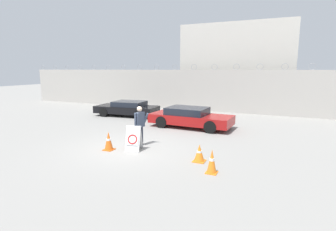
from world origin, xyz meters
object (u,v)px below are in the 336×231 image
Objects in this scene: traffic_cone_near at (109,141)px; parked_car_rear_sedan at (190,117)px; security_guard at (140,124)px; parked_car_front_coupe at (127,108)px; traffic_cone_far at (199,153)px; barricade_sign at (134,138)px; traffic_cone_mid at (212,161)px.

traffic_cone_near is 5.75m from parked_car_rear_sedan.
parked_car_front_coupe is (-4.57, 6.14, -0.42)m from security_guard.
traffic_cone_far is 10.36m from parked_car_front_coupe.
parked_car_rear_sedan is (-2.20, 5.31, 0.28)m from traffic_cone_far.
barricade_sign is at bearing 175.56° from traffic_cone_far.
traffic_cone_near is at bearing -103.79° from parked_car_rear_sedan.
traffic_cone_far is 5.76m from parked_car_rear_sedan.
security_guard is at bearing 51.98° from traffic_cone_near.
parked_car_rear_sedan is at bearing 2.91° from security_guard.
security_guard is at bearing -97.28° from parked_car_rear_sedan.
barricade_sign is at bearing 162.93° from traffic_cone_mid.
traffic_cone_far is 0.14× the size of parked_car_front_coupe.
traffic_cone_mid is 0.17× the size of parked_car_rear_sedan.
security_guard is 0.36× the size of parked_car_rear_sedan.
parked_car_front_coupe is (-3.70, 7.24, 0.17)m from traffic_cone_near.
parked_car_rear_sedan is (5.37, -1.75, 0.04)m from parked_car_front_coupe.
parked_car_rear_sedan reaches higher than traffic_cone_near.
barricade_sign reaches higher than traffic_cone_near.
parked_car_front_coupe is at bearing 50.00° from security_guard.
parked_car_rear_sedan is (1.68, 5.50, 0.21)m from traffic_cone_near.
traffic_cone_mid is (3.60, -1.11, -0.11)m from barricade_sign.
traffic_cone_mid is 11.46m from parked_car_front_coupe.
barricade_sign is at bearing 23.17° from traffic_cone_near.
traffic_cone_far is at bearing -93.72° from security_guard.
parked_car_rear_sedan reaches higher than traffic_cone_far.
traffic_cone_near is at bearing -177.26° from traffic_cone_far.
parked_car_front_coupe is at bearing 136.14° from traffic_cone_mid.
traffic_cone_near is 1.20× the size of traffic_cone_far.
traffic_cone_near is at bearing 112.26° from parked_car_front_coupe.
parked_car_front_coupe is at bearing 117.05° from traffic_cone_near.
parked_car_rear_sedan reaches higher than traffic_cone_mid.
security_guard is 4.48m from parked_car_rear_sedan.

